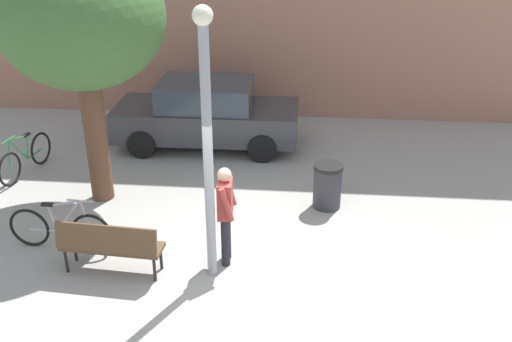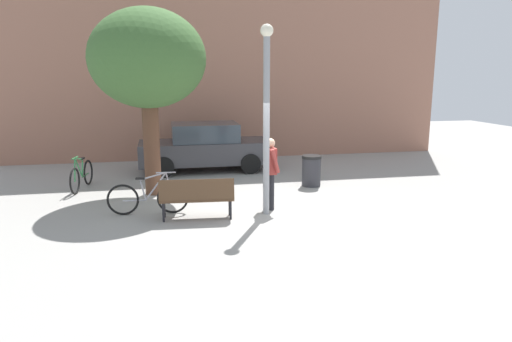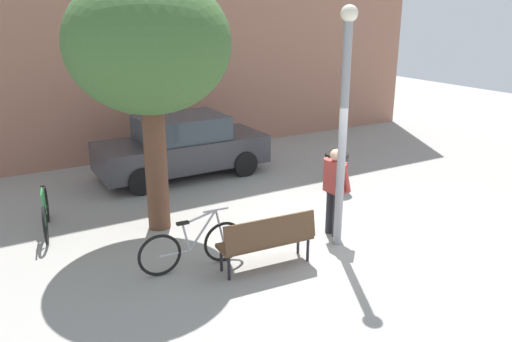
{
  "view_description": "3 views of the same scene",
  "coord_description": "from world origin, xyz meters",
  "px_view_note": "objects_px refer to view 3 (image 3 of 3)",
  "views": [
    {
      "loc": [
        1.13,
        -7.57,
        5.45
      ],
      "look_at": [
        0.25,
        2.19,
        0.73
      ],
      "focal_mm": 41.04,
      "sensor_mm": 36.0,
      "label": 1
    },
    {
      "loc": [
        -2.43,
        -9.93,
        3.12
      ],
      "look_at": [
        -0.15,
        1.53,
        0.65
      ],
      "focal_mm": 32.52,
      "sensor_mm": 36.0,
      "label": 2
    },
    {
      "loc": [
        -5.7,
        -6.57,
        4.09
      ],
      "look_at": [
        -0.49,
        2.43,
        0.73
      ],
      "focal_mm": 35.64,
      "sensor_mm": 36.0,
      "label": 3
    }
  ],
  "objects_px": {
    "lamppost": "(344,115)",
    "parked_car_charcoal": "(182,146)",
    "person_by_lamppost": "(335,186)",
    "bicycle_green": "(46,213)",
    "park_bench": "(268,238)",
    "bicycle_silver": "(193,247)",
    "trash_bin": "(336,171)",
    "plaza_tree": "(149,46)"
  },
  "relations": [
    {
      "from": "lamppost",
      "to": "bicycle_green",
      "type": "height_order",
      "value": "lamppost"
    },
    {
      "from": "lamppost",
      "to": "parked_car_charcoal",
      "type": "height_order",
      "value": "lamppost"
    },
    {
      "from": "person_by_lamppost",
      "to": "bicycle_silver",
      "type": "bearing_deg",
      "value": 177.64
    },
    {
      "from": "lamppost",
      "to": "person_by_lamppost",
      "type": "bearing_deg",
      "value": 63.54
    },
    {
      "from": "person_by_lamppost",
      "to": "bicycle_green",
      "type": "height_order",
      "value": "person_by_lamppost"
    },
    {
      "from": "plaza_tree",
      "to": "bicycle_silver",
      "type": "distance_m",
      "value": 3.57
    },
    {
      "from": "park_bench",
      "to": "trash_bin",
      "type": "distance_m",
      "value": 4.2
    },
    {
      "from": "lamppost",
      "to": "plaza_tree",
      "type": "distance_m",
      "value": 3.59
    },
    {
      "from": "trash_bin",
      "to": "bicycle_green",
      "type": "bearing_deg",
      "value": 172.31
    },
    {
      "from": "park_bench",
      "to": "plaza_tree",
      "type": "relative_size",
      "value": 0.34
    },
    {
      "from": "bicycle_silver",
      "to": "trash_bin",
      "type": "distance_m",
      "value": 4.81
    },
    {
      "from": "plaza_tree",
      "to": "parked_car_charcoal",
      "type": "distance_m",
      "value": 4.16
    },
    {
      "from": "bicycle_green",
      "to": "park_bench",
      "type": "bearing_deg",
      "value": -48.93
    },
    {
      "from": "plaza_tree",
      "to": "trash_bin",
      "type": "relative_size",
      "value": 5.43
    },
    {
      "from": "bicycle_silver",
      "to": "parked_car_charcoal",
      "type": "relative_size",
      "value": 0.43
    },
    {
      "from": "person_by_lamppost",
      "to": "trash_bin",
      "type": "xyz_separation_m",
      "value": [
        1.65,
        1.98,
        -0.53
      ]
    },
    {
      "from": "park_bench",
      "to": "bicycle_silver",
      "type": "relative_size",
      "value": 0.9
    },
    {
      "from": "park_bench",
      "to": "trash_bin",
      "type": "xyz_separation_m",
      "value": [
        3.39,
        2.48,
        -0.11
      ]
    },
    {
      "from": "bicycle_green",
      "to": "person_by_lamppost",
      "type": "bearing_deg",
      "value": -31.35
    },
    {
      "from": "park_bench",
      "to": "bicycle_green",
      "type": "height_order",
      "value": "bicycle_green"
    },
    {
      "from": "person_by_lamppost",
      "to": "park_bench",
      "type": "relative_size",
      "value": 1.02
    },
    {
      "from": "person_by_lamppost",
      "to": "bicycle_green",
      "type": "distance_m",
      "value": 5.47
    },
    {
      "from": "plaza_tree",
      "to": "person_by_lamppost",
      "type": "bearing_deg",
      "value": -35.86
    },
    {
      "from": "person_by_lamppost",
      "to": "bicycle_green",
      "type": "bearing_deg",
      "value": 148.65
    },
    {
      "from": "person_by_lamppost",
      "to": "trash_bin",
      "type": "bearing_deg",
      "value": 50.22
    },
    {
      "from": "parked_car_charcoal",
      "to": "trash_bin",
      "type": "distance_m",
      "value": 3.88
    },
    {
      "from": "lamppost",
      "to": "trash_bin",
      "type": "distance_m",
      "value": 3.55
    },
    {
      "from": "bicycle_silver",
      "to": "trash_bin",
      "type": "relative_size",
      "value": 2.08
    },
    {
      "from": "lamppost",
      "to": "parked_car_charcoal",
      "type": "bearing_deg",
      "value": 100.21
    },
    {
      "from": "bicycle_green",
      "to": "parked_car_charcoal",
      "type": "relative_size",
      "value": 0.43
    },
    {
      "from": "bicycle_green",
      "to": "parked_car_charcoal",
      "type": "distance_m",
      "value": 4.04
    },
    {
      "from": "lamppost",
      "to": "bicycle_silver",
      "type": "bearing_deg",
      "value": 169.68
    },
    {
      "from": "person_by_lamppost",
      "to": "parked_car_charcoal",
      "type": "distance_m",
      "value": 4.84
    },
    {
      "from": "park_bench",
      "to": "plaza_tree",
      "type": "bearing_deg",
      "value": 111.51
    },
    {
      "from": "lamppost",
      "to": "parked_car_charcoal",
      "type": "distance_m",
      "value": 5.39
    },
    {
      "from": "lamppost",
      "to": "parked_car_charcoal",
      "type": "xyz_separation_m",
      "value": [
        -0.91,
        5.07,
        -1.61
      ]
    },
    {
      "from": "park_bench",
      "to": "parked_car_charcoal",
      "type": "relative_size",
      "value": 0.39
    },
    {
      "from": "park_bench",
      "to": "trash_bin",
      "type": "height_order",
      "value": "park_bench"
    },
    {
      "from": "park_bench",
      "to": "bicycle_silver",
      "type": "height_order",
      "value": "bicycle_silver"
    },
    {
      "from": "lamppost",
      "to": "park_bench",
      "type": "height_order",
      "value": "lamppost"
    },
    {
      "from": "bicycle_silver",
      "to": "park_bench",
      "type": "bearing_deg",
      "value": -30.47
    },
    {
      "from": "lamppost",
      "to": "bicycle_silver",
      "type": "height_order",
      "value": "lamppost"
    }
  ]
}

